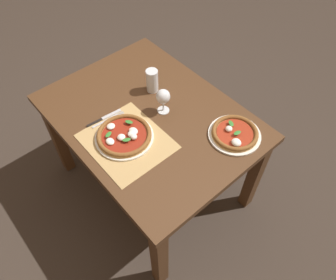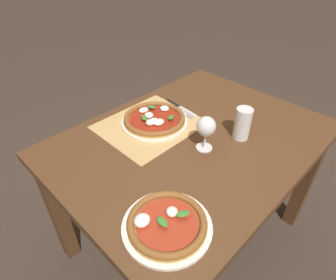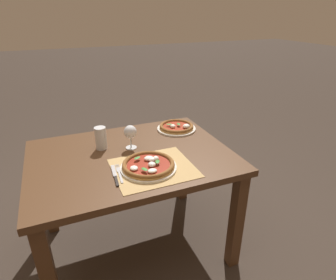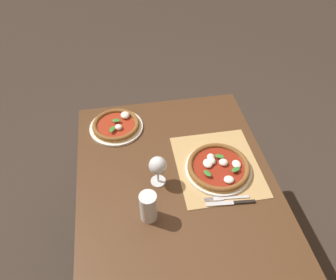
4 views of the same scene
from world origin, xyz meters
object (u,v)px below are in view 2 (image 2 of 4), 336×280
Objects in this scene: pizza_near at (154,119)px; knife at (181,108)px; wine_glass at (206,128)px; pizza_far at (166,224)px; fork at (179,110)px; pint_glass at (242,124)px.

pizza_near reaches higher than knife.
wine_glass is 0.35m from knife.
wine_glass is (-0.02, 0.29, 0.08)m from pizza_near.
pizza_near is 0.59m from pizza_far.
wine_glass is (-0.39, -0.17, 0.09)m from pizza_far.
fork is at bearing 176.86° from pizza_near.
pint_glass is at bearing 90.67° from knife.
wine_glass is 0.19m from pint_glass.
knife is at bearing -179.36° from pizza_near.
pizza_near is at bearing -61.20° from pint_glass.
fork is (-0.15, -0.28, -0.10)m from wine_glass.
wine_glass is at bearing 59.48° from knife.
pint_glass is at bearing 118.80° from pizza_near.
pizza_near is 1.57× the size of fork.
fork is at bearing -117.33° from wine_glass.
pizza_far is 0.70m from fork.
knife is (0.00, -0.36, -0.06)m from pint_glass.
knife is (-0.03, -0.01, 0.00)m from fork.
pizza_far is at bearing 39.01° from knife.
pizza_near is at bearing -86.33° from wine_glass.
fork is (-0.54, -0.45, -0.01)m from pizza_far.
fork is at bearing -140.31° from pizza_far.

